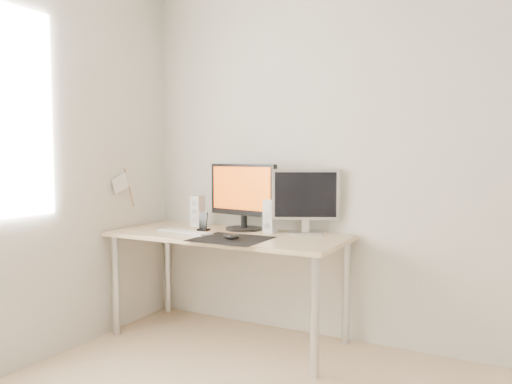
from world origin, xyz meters
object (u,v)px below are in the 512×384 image
(main_monitor, at_px, (243,194))
(phone_dock, at_px, (204,225))
(second_monitor, at_px, (305,198))
(keyboard, at_px, (184,232))
(speaker_left, at_px, (198,211))
(desk, at_px, (228,245))
(mouse, at_px, (231,237))
(speaker_right, at_px, (270,216))

(main_monitor, xyz_separation_m, phone_dock, (-0.23, -0.16, -0.21))
(second_monitor, bearing_deg, keyboard, -153.61)
(second_monitor, xyz_separation_m, phone_dock, (-0.68, -0.20, -0.20))
(speaker_left, xyz_separation_m, keyboard, (0.11, -0.32, -0.11))
(second_monitor, bearing_deg, desk, -154.09)
(mouse, height_order, second_monitor, second_monitor)
(keyboard, bearing_deg, speaker_left, 108.93)
(speaker_left, height_order, speaker_right, same)
(phone_dock, bearing_deg, mouse, -33.43)
(main_monitor, bearing_deg, speaker_left, 179.81)
(mouse, relative_size, phone_dock, 0.80)
(keyboard, relative_size, phone_dock, 3.26)
(second_monitor, relative_size, phone_dock, 3.27)
(mouse, bearing_deg, second_monitor, 55.43)
(mouse, bearing_deg, main_monitor, 109.45)
(mouse, distance_m, keyboard, 0.43)
(speaker_right, bearing_deg, second_monitor, 16.81)
(second_monitor, relative_size, keyboard, 1.00)
(desk, xyz_separation_m, phone_dock, (-0.21, 0.02, 0.12))
(phone_dock, bearing_deg, speaker_right, 16.66)
(second_monitor, distance_m, speaker_right, 0.27)
(second_monitor, bearing_deg, phone_dock, -163.29)
(mouse, height_order, main_monitor, main_monitor)
(mouse, distance_m, speaker_right, 0.40)
(desk, relative_size, speaker_left, 6.97)
(mouse, distance_m, desk, 0.29)
(speaker_right, bearing_deg, mouse, -101.95)
(speaker_left, relative_size, phone_dock, 1.73)
(mouse, height_order, speaker_right, speaker_right)
(second_monitor, height_order, speaker_left, second_monitor)
(second_monitor, bearing_deg, main_monitor, -174.31)
(second_monitor, xyz_separation_m, speaker_right, (-0.23, -0.07, -0.13))
(desk, distance_m, main_monitor, 0.38)
(mouse, xyz_separation_m, speaker_left, (-0.53, 0.41, 0.09))
(second_monitor, xyz_separation_m, keyboard, (-0.73, -0.36, -0.23))
(main_monitor, xyz_separation_m, second_monitor, (0.45, 0.05, -0.01))
(main_monitor, distance_m, keyboard, 0.49)
(phone_dock, bearing_deg, desk, -6.30)
(speaker_right, xyz_separation_m, phone_dock, (-0.45, -0.14, -0.07))
(desk, bearing_deg, phone_dock, 173.70)
(second_monitor, relative_size, speaker_right, 1.89)
(speaker_right, bearing_deg, speaker_left, 177.61)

